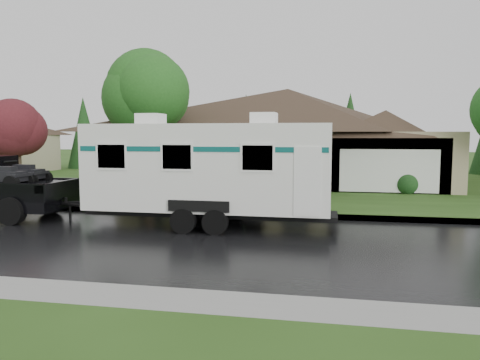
# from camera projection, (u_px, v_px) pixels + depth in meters

# --- Properties ---
(ground) EXTENTS (140.00, 140.00, 0.00)m
(ground) POSITION_uv_depth(u_px,v_px,m) (187.00, 226.00, 15.44)
(ground) COLOR #2A4B17
(ground) RESTS_ON ground
(road) EXTENTS (140.00, 8.00, 0.01)m
(road) POSITION_uv_depth(u_px,v_px,m) (167.00, 240.00, 13.48)
(road) COLOR black
(road) RESTS_ON ground
(curb) EXTENTS (140.00, 0.50, 0.15)m
(curb) POSITION_uv_depth(u_px,v_px,m) (205.00, 213.00, 17.63)
(curb) COLOR gray
(curb) RESTS_ON ground
(lawn) EXTENTS (140.00, 26.00, 0.15)m
(lawn) POSITION_uv_depth(u_px,v_px,m) (257.00, 180.00, 30.08)
(lawn) COLOR #2A4B17
(lawn) RESTS_ON ground
(house_main) EXTENTS (19.44, 10.80, 6.90)m
(house_main) POSITION_uv_depth(u_px,v_px,m) (292.00, 125.00, 28.17)
(house_main) COLOR tan
(house_main) RESTS_ON lawn
(tree_left_green) EXTENTS (4.04, 4.04, 6.68)m
(tree_left_green) POSITION_uv_depth(u_px,v_px,m) (147.00, 97.00, 21.85)
(tree_left_green) COLOR #382B1E
(tree_left_green) RESTS_ON lawn
(tree_red) EXTENTS (2.73, 2.73, 4.52)m
(tree_red) POSITION_uv_depth(u_px,v_px,m) (16.00, 129.00, 22.83)
(tree_red) COLOR #382B1E
(tree_red) RESTS_ON lawn
(shrub_row) EXTENTS (13.60, 1.00, 1.00)m
(shrub_row) POSITION_uv_depth(u_px,v_px,m) (279.00, 181.00, 24.08)
(shrub_row) COLOR #143814
(shrub_row) RESTS_ON lawn
(travel_trailer) EXTENTS (8.28, 2.91, 3.71)m
(travel_trailer) POSITION_uv_depth(u_px,v_px,m) (210.00, 167.00, 15.32)
(travel_trailer) COLOR white
(travel_trailer) RESTS_ON ground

